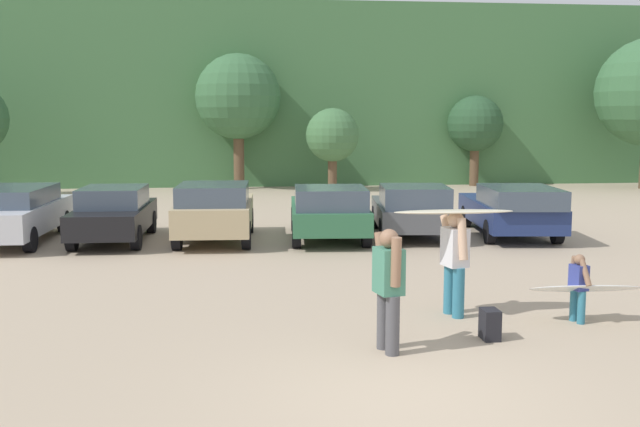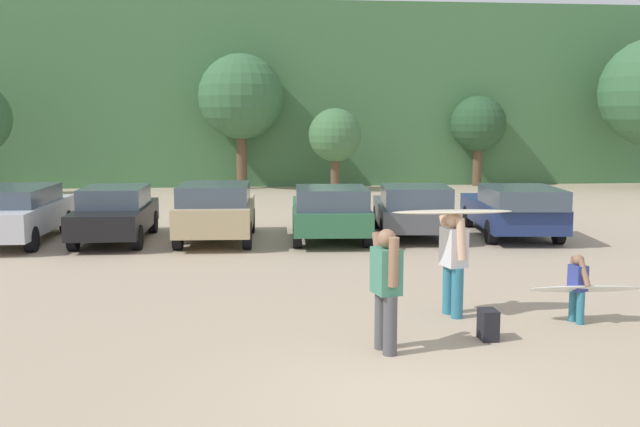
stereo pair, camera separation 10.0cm
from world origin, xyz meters
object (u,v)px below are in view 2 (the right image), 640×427
at_px(parked_car_dark_gray, 413,210).
at_px(parked_car_forest_green, 330,211).
at_px(parked_car_silver, 15,212).
at_px(surfboard_white, 585,289).
at_px(parked_car_navy, 514,209).
at_px(person_adult, 454,257).
at_px(parked_car_black, 115,213).
at_px(person_companion, 386,283).
at_px(person_child, 578,284).
at_px(parked_car_tan, 216,210).
at_px(backpack_dropped, 488,325).
at_px(surfboard_cream, 453,212).

bearing_deg(parked_car_dark_gray, parked_car_forest_green, 103.04).
distance_m(parked_car_silver, parked_car_forest_green, 8.23).
bearing_deg(surfboard_white, parked_car_navy, -98.98).
relative_size(parked_car_dark_gray, surfboard_white, 2.32).
bearing_deg(person_adult, surfboard_white, 150.80).
bearing_deg(surfboard_white, parked_car_black, -40.96).
distance_m(person_companion, surfboard_white, 3.65).
bearing_deg(person_child, parked_car_navy, -116.71).
relative_size(parked_car_navy, person_adult, 2.84).
relative_size(parked_car_silver, parked_car_dark_gray, 1.13).
distance_m(parked_car_tan, parked_car_forest_green, 2.99).
xyz_separation_m(parked_car_black, backpack_dropped, (6.85, -9.53, -0.53)).
distance_m(parked_car_black, person_adult, 10.58).
xyz_separation_m(parked_car_tan, person_adult, (4.08, -7.83, 0.14)).
xyz_separation_m(person_child, person_companion, (-3.30, -1.13, 0.35)).
relative_size(parked_car_silver, parked_car_black, 1.13).
distance_m(parked_car_silver, person_companion, 12.77).
height_order(parked_car_navy, surfboard_cream, surfboard_cream).
distance_m(person_adult, surfboard_white, 2.11).
bearing_deg(person_child, person_companion, 6.29).
height_order(parked_car_tan, person_adult, person_adult).
relative_size(person_companion, surfboard_cream, 0.87).
bearing_deg(parked_car_navy, surfboard_cream, 159.26).
bearing_deg(parked_car_dark_gray, person_companion, 171.44).
bearing_deg(parked_car_black, parked_car_silver, 87.83).
relative_size(parked_car_dark_gray, person_adult, 2.47).
distance_m(parked_car_black, parked_car_dark_gray, 7.91).
bearing_deg(parked_car_forest_green, person_companion, -178.35).
xyz_separation_m(parked_car_dark_gray, backpack_dropped, (-1.05, -9.34, -0.53)).
height_order(parked_car_dark_gray, person_companion, person_companion).
bearing_deg(backpack_dropped, parked_car_dark_gray, 83.57).
distance_m(parked_car_tan, surfboard_white, 10.37).
height_order(parked_car_forest_green, person_companion, person_companion).
xyz_separation_m(parked_car_forest_green, backpack_dropped, (1.23, -9.08, -0.55)).
relative_size(parked_car_tan, person_companion, 2.40).
height_order(person_adult, backpack_dropped, person_adult).
xyz_separation_m(parked_car_black, parked_car_tan, (2.63, -0.35, 0.09)).
distance_m(parked_car_dark_gray, parked_car_navy, 2.76).
distance_m(parked_car_forest_green, parked_car_navy, 5.04).
bearing_deg(parked_car_forest_green, surfboard_cream, -168.36).
xyz_separation_m(person_adult, backpack_dropped, (0.14, -1.35, -0.75)).
relative_size(person_adult, person_child, 1.57).
bearing_deg(surfboard_cream, parked_car_dark_gray, -98.38).
height_order(parked_car_tan, surfboard_white, parked_car_tan).
distance_m(parked_car_navy, backpack_dropped, 9.91).
height_order(parked_car_black, person_child, parked_car_black).
bearing_deg(parked_car_tan, parked_car_navy, -87.55).
xyz_separation_m(parked_car_forest_green, surfboard_cream, (1.05, -7.74, 0.95)).
bearing_deg(parked_car_forest_green, parked_car_dark_gray, -79.76).
distance_m(surfboard_cream, backpack_dropped, 2.02).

